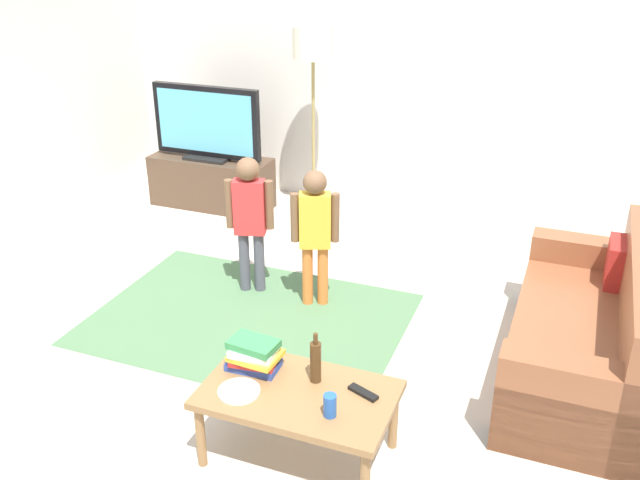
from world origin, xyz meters
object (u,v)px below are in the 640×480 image
object	(u,v)px
tv_stand	(212,182)
book_stack	(254,355)
tv	(207,124)
child_center	(315,226)
plate	(239,391)
tv_remote	(363,393)
floor_lamp	(313,53)
child_near_tv	(250,213)
coffee_table	(298,399)
couch	(595,338)
soda_can	(330,405)
bottle	(316,361)

from	to	relation	value
tv_stand	book_stack	distance (m)	3.49
tv	child_center	xyz separation A→B (m)	(1.68, -1.43, -0.22)
book_stack	plate	world-z (taller)	book_stack
plate	tv_remote	bearing A→B (deg)	20.14
child_center	tv_remote	distance (m)	1.70
floor_lamp	child_near_tv	world-z (taller)	floor_lamp
tv	plate	xyz separation A→B (m)	(1.93, -3.11, -0.42)
coffee_table	book_stack	world-z (taller)	book_stack
child_center	child_near_tv	bearing A→B (deg)	177.83
child_near_tv	coffee_table	xyz separation A→B (m)	(1.06, -1.58, -0.28)
couch	child_center	bearing A→B (deg)	172.79
coffee_table	plate	world-z (taller)	plate
tv_stand	tv_remote	bearing A→B (deg)	-49.03
book_stack	plate	distance (m)	0.23
tv	plate	world-z (taller)	tv
coffee_table	soda_can	size ratio (longest dim) A/B	8.33
bottle	tv_remote	distance (m)	0.29
tv	tv_remote	size ratio (longest dim) A/B	6.47
tv_stand	tv	size ratio (longest dim) A/B	1.09
tv_stand	soda_can	xyz separation A→B (m)	(2.43, -3.13, 0.24)
child_center	bottle	xyz separation A→B (m)	(0.58, -1.44, -0.09)
floor_lamp	coffee_table	size ratio (longest dim) A/B	1.78
bottle	tv_remote	xyz separation A→B (m)	(0.27, -0.02, -0.11)
bottle	tv_remote	world-z (taller)	bottle
tv_stand	floor_lamp	size ratio (longest dim) A/B	0.67
coffee_table	bottle	distance (m)	0.21
couch	soda_can	world-z (taller)	couch
child_center	tv_remote	world-z (taller)	child_center
soda_can	plate	xyz separation A→B (m)	(-0.50, 0.00, -0.05)
child_near_tv	child_center	world-z (taller)	child_near_tv
coffee_table	book_stack	size ratio (longest dim) A/B	3.41
child_center	plate	bearing A→B (deg)	-81.66
floor_lamp	tv_remote	bearing A→B (deg)	-63.92
bottle	plate	size ratio (longest dim) A/B	1.32
tv	bottle	distance (m)	3.67
book_stack	couch	bearing A→B (deg)	35.20
book_stack	child_center	bearing A→B (deg)	98.89
plate	tv_stand	bearing A→B (deg)	121.63
soda_can	plate	distance (m)	0.50
couch	tv_remote	world-z (taller)	couch
child_near_tv	couch	bearing A→B (deg)	-6.14
couch	tv_remote	xyz separation A→B (m)	(-1.10, -1.21, 0.14)
soda_can	child_near_tv	bearing A→B (deg)	126.88
child_center	plate	distance (m)	1.71
couch	plate	xyz separation A→B (m)	(-1.70, -1.43, 0.14)
child_center	book_stack	xyz separation A→B (m)	(0.23, -1.46, -0.12)
child_center	book_stack	world-z (taller)	child_center
child_center	coffee_table	xyz separation A→B (m)	(0.53, -1.56, -0.26)
couch	tv	bearing A→B (deg)	155.22
tv_stand	child_near_tv	size ratio (longest dim) A/B	1.12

